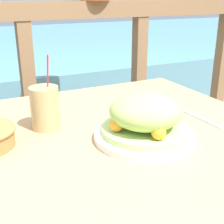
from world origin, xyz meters
The scene contains 5 objects.
patio_table centered at (0.00, 0.00, 0.69)m, with size 1.20×0.99×0.78m.
railing_fence centered at (0.00, 0.85, 0.78)m, with size 2.80×0.08×1.14m.
salad_plate centered at (0.14, -0.07, 0.84)m, with size 0.30×0.30×0.14m.
drink_glass centered at (-0.10, 0.13, 0.84)m, with size 0.09×0.09×0.24m.
knife centered at (0.40, -0.03, 0.78)m, with size 0.02×0.18×0.00m.
Camera 1 is at (-0.31, -0.78, 1.18)m, focal length 50.00 mm.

